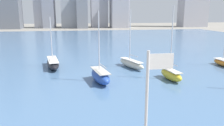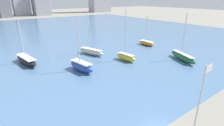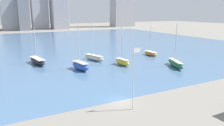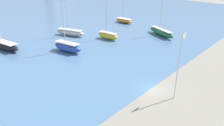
{
  "view_description": "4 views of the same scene",
  "coord_description": "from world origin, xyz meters",
  "views": [
    {
      "loc": [
        -2.98,
        -12.8,
        11.56
      ],
      "look_at": [
        2.38,
        18.92,
        4.23
      ],
      "focal_mm": 35.0,
      "sensor_mm": 36.0,
      "label": 1
    },
    {
      "loc": [
        -15.0,
        -10.49,
        15.51
      ],
      "look_at": [
        1.43,
        11.84,
        5.11
      ],
      "focal_mm": 28.0,
      "sensor_mm": 36.0,
      "label": 2
    },
    {
      "loc": [
        -17.67,
        -30.81,
        15.15
      ],
      "look_at": [
        2.83,
        8.21,
        4.75
      ],
      "focal_mm": 35.0,
      "sensor_mm": 36.0,
      "label": 3
    },
    {
      "loc": [
        -26.29,
        -15.53,
        18.31
      ],
      "look_at": [
        0.64,
        8.98,
        1.55
      ],
      "focal_mm": 35.0,
      "sensor_mm": 36.0,
      "label": 4
    }
  ],
  "objects": [
    {
      "name": "harbor_water",
      "position": [
        0.0,
        70.0,
        0.0
      ],
      "size": [
        180.0,
        140.0,
        0.0
      ],
      "color": "#4C7099",
      "rests_on": "ground_plane"
    },
    {
      "name": "sailboat_yellow",
      "position": [
        13.54,
        22.15,
        1.05
      ],
      "size": [
        2.63,
        6.25,
        12.95
      ],
      "rotation": [
        0.0,
        0.0,
        0.13
      ],
      "color": "yellow",
      "rests_on": "harbor_water"
    },
    {
      "name": "sailboat_orange",
      "position": [
        29.76,
        30.04,
        0.81
      ],
      "size": [
        2.51,
        6.35,
        10.09
      ],
      "rotation": [
        0.0,
        0.0,
        0.02
      ],
      "color": "orange",
      "rests_on": "harbor_water"
    },
    {
      "name": "sailboat_blue",
      "position": [
        1.0,
        22.82,
        1.16
      ],
      "size": [
        3.65,
        7.71,
        12.02
      ],
      "rotation": [
        0.0,
        0.0,
        0.18
      ],
      "color": "#284CA8",
      "rests_on": "harbor_water"
    },
    {
      "name": "sailboat_black",
      "position": [
        -7.98,
        34.96,
        0.99
      ],
      "size": [
        4.07,
        10.41,
        10.87
      ],
      "rotation": [
        0.0,
        0.0,
        0.17
      ],
      "color": "black",
      "rests_on": "harbor_water"
    },
    {
      "name": "flag_pole",
      "position": [
        0.17,
        -3.96,
        5.48
      ],
      "size": [
        1.24,
        0.14,
        10.01
      ],
      "color": "silver",
      "rests_on": "ground_plane"
    },
    {
      "name": "sailboat_green",
      "position": [
        25.64,
        13.43,
        1.01
      ],
      "size": [
        5.18,
        9.75,
        12.02
      ],
      "rotation": [
        0.0,
        0.0,
        -0.37
      ],
      "color": "#236B3D",
      "rests_on": "harbor_water"
    },
    {
      "name": "sailboat_cream",
      "position": [
        8.81,
        31.95,
        0.97
      ],
      "size": [
        4.57,
        8.85,
        12.39
      ],
      "rotation": [
        0.0,
        0.0,
        0.33
      ],
      "color": "beige",
      "rests_on": "harbor_water"
    }
  ]
}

